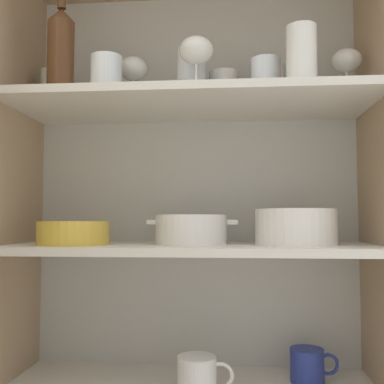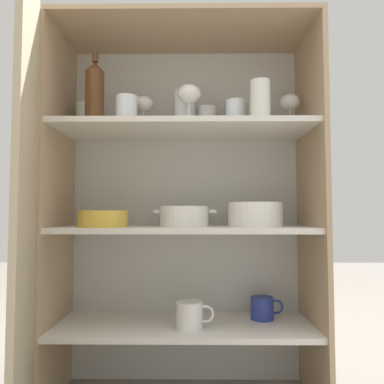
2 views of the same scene
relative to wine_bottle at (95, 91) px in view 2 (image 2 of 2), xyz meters
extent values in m
cube|color=silver|center=(0.32, 0.26, -0.44)|extent=(0.97, 0.02, 1.37)
cube|color=tan|center=(-0.16, 0.08, -0.44)|extent=(0.02, 0.38, 1.37)
cube|color=tan|center=(0.80, 0.08, -0.44)|extent=(0.02, 0.38, 1.37)
cube|color=tan|center=(0.32, 0.08, 0.26)|extent=(0.97, 0.38, 0.02)
cube|color=silver|center=(0.32, 0.08, -0.85)|extent=(0.94, 0.34, 0.02)
cube|color=silver|center=(0.32, 0.08, -0.50)|extent=(0.94, 0.34, 0.02)
cube|color=silver|center=(0.32, 0.08, -0.12)|extent=(0.94, 0.34, 0.02)
cube|color=tan|center=(-0.09, -0.33, -0.44)|extent=(0.17, 0.47, 1.37)
cylinder|color=silver|center=(0.54, 0.18, -0.05)|extent=(0.07, 0.07, 0.12)
cylinder|color=white|center=(0.11, 0.02, -0.06)|extent=(0.08, 0.08, 0.10)
cylinder|color=white|center=(0.32, 0.11, -0.04)|extent=(0.08, 0.08, 0.15)
cylinder|color=white|center=(-0.08, 0.16, -0.05)|extent=(0.08, 0.08, 0.11)
cylinder|color=white|center=(0.59, -0.03, -0.04)|extent=(0.07, 0.07, 0.14)
cylinder|color=white|center=(0.51, 0.06, -0.07)|extent=(0.07, 0.07, 0.09)
cylinder|color=white|center=(0.41, 0.16, -0.06)|extent=(0.08, 0.08, 0.10)
cylinder|color=white|center=(0.16, 0.13, -0.11)|extent=(0.07, 0.07, 0.01)
cylinder|color=white|center=(0.16, 0.13, -0.07)|extent=(0.01, 0.01, 0.07)
ellipsoid|color=white|center=(0.16, 0.13, -0.01)|extent=(0.08, 0.08, 0.06)
cylinder|color=white|center=(0.34, 0.02, -0.11)|extent=(0.06, 0.06, 0.01)
cylinder|color=white|center=(0.34, 0.02, -0.07)|extent=(0.01, 0.01, 0.07)
ellipsoid|color=white|center=(0.34, 0.02, 0.00)|extent=(0.09, 0.09, 0.07)
cylinder|color=white|center=(0.73, 0.12, -0.11)|extent=(0.07, 0.07, 0.01)
cylinder|color=white|center=(0.73, 0.12, -0.07)|extent=(0.01, 0.01, 0.07)
ellipsoid|color=white|center=(0.73, 0.12, 0.00)|extent=(0.08, 0.08, 0.06)
cylinder|color=#4C2D19|center=(0.00, 0.00, -0.02)|extent=(0.07, 0.07, 0.18)
cone|color=#4C2D19|center=(0.00, 0.00, 0.09)|extent=(0.07, 0.07, 0.04)
cylinder|color=#4C2D19|center=(0.00, 0.00, 0.13)|extent=(0.02, 0.02, 0.04)
cylinder|color=white|center=(0.59, 0.08, -0.48)|extent=(0.20, 0.20, 0.01)
cylinder|color=white|center=(0.59, 0.08, -0.48)|extent=(0.20, 0.20, 0.01)
cylinder|color=white|center=(0.59, 0.08, -0.47)|extent=(0.20, 0.20, 0.01)
cylinder|color=white|center=(0.59, 0.08, -0.46)|extent=(0.20, 0.20, 0.01)
cylinder|color=white|center=(0.59, 0.08, -0.45)|extent=(0.20, 0.20, 0.01)
cylinder|color=white|center=(0.59, 0.08, -0.44)|extent=(0.20, 0.20, 0.01)
cylinder|color=white|center=(0.59, 0.08, -0.43)|extent=(0.20, 0.20, 0.01)
cylinder|color=white|center=(0.59, 0.08, -0.42)|extent=(0.20, 0.20, 0.01)
cylinder|color=white|center=(0.59, 0.08, -0.41)|extent=(0.20, 0.20, 0.01)
cylinder|color=white|center=(0.59, 0.08, -0.40)|extent=(0.20, 0.20, 0.01)
cylinder|color=gold|center=(0.03, 0.04, -0.46)|extent=(0.18, 0.18, 0.06)
torus|color=gold|center=(0.03, 0.04, -0.43)|extent=(0.18, 0.18, 0.01)
cylinder|color=white|center=(0.32, 0.10, -0.45)|extent=(0.18, 0.18, 0.08)
cube|color=white|center=(0.22, 0.10, -0.43)|extent=(0.03, 0.02, 0.01)
cube|color=white|center=(0.43, 0.10, -0.43)|extent=(0.03, 0.02, 0.01)
cylinder|color=white|center=(0.34, 0.01, -0.80)|extent=(0.09, 0.09, 0.09)
torus|color=white|center=(0.40, 0.01, -0.79)|extent=(0.06, 0.01, 0.06)
cylinder|color=#283893|center=(0.62, 0.14, -0.80)|extent=(0.09, 0.09, 0.08)
torus|color=#283893|center=(0.67, 0.14, -0.80)|extent=(0.06, 0.01, 0.06)
camera|label=1|loc=(0.42, -1.07, -0.43)|focal=42.00mm
camera|label=2|loc=(0.36, -1.32, -0.44)|focal=35.00mm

